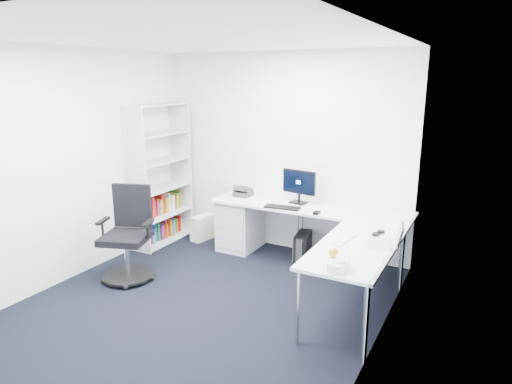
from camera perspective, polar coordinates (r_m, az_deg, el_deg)
The scene contains 21 objects.
ground at distance 4.97m, azimuth -7.43°, elevation -14.30°, with size 4.20×4.20×0.00m, color black.
ceiling at distance 4.39m, azimuth -8.61°, elevation 18.44°, with size 4.20×4.20×0.00m, color white.
wall_back at distance 6.28m, azimuth 3.28°, elevation 4.90°, with size 3.60×0.02×2.70m, color white.
wall_left at distance 5.72m, azimuth -22.82°, elevation 2.87°, with size 0.02×4.20×2.70m, color white.
wall_right at distance 3.76m, azimuth 14.92°, elevation -1.94°, with size 0.02×4.20×2.70m, color white.
l_desk at distance 5.69m, azimuth 5.24°, elevation -6.27°, with size 2.58×1.45×0.75m, color silver, non-canonical shape.
drawer_pedestal at distance 6.43m, azimuth -1.95°, elevation -3.87°, with size 0.48×0.60×0.74m, color silver.
bookshelf at distance 6.66m, azimuth -11.99°, elevation 2.14°, with size 0.39×1.01×2.01m, color silver, non-canonical shape.
task_chair at distance 5.59m, azimuth -16.02°, elevation -5.21°, with size 0.63×0.63×1.12m, color black, non-canonical shape.
black_pc_tower at distance 6.10m, azimuth 5.88°, elevation -6.78°, with size 0.17×0.38×0.37m, color black.
beige_pc_tower at distance 6.86m, azimuth -6.67°, elevation -4.43°, with size 0.17×0.38×0.36m, color beige.
power_strip at distance 6.09m, azimuth 11.19°, elevation -8.68°, with size 0.37×0.06×0.04m, color silver.
monitor at distance 5.95m, azimuth 5.34°, elevation 0.71°, with size 0.48×0.15×0.46m, color black, non-canonical shape.
black_keyboard at distance 5.76m, azimuth 3.31°, elevation -1.92°, with size 0.45×0.16×0.02m, color black.
mouse at distance 5.56m, azimuth 7.59°, elevation -2.59°, with size 0.06×0.10×0.03m, color black.
desk_phone at distance 6.32m, azimuth -1.62°, elevation 0.17°, with size 0.22×0.22×0.15m, color #2F2F32, non-canonical shape.
laptop at distance 4.67m, azimuth 15.20°, elevation -4.98°, with size 0.33×0.32×0.23m, color silver, non-canonical shape.
white_keyboard at distance 4.74m, azimuth 10.91°, elevation -5.84°, with size 0.12×0.40×0.01m, color silver.
headphones at distance 4.98m, azimuth 15.05°, elevation -4.88°, with size 0.11×0.18×0.05m, color black, non-canonical shape.
orange_fruit at distance 4.28m, azimuth 9.67°, elevation -7.50°, with size 0.09×0.09×0.09m, color orange.
tissue_box at distance 4.02m, azimuth 10.35°, elevation -9.10°, with size 0.11×0.22×0.08m, color silver.
Camera 1 is at (2.58, -3.54, 2.37)m, focal length 32.00 mm.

